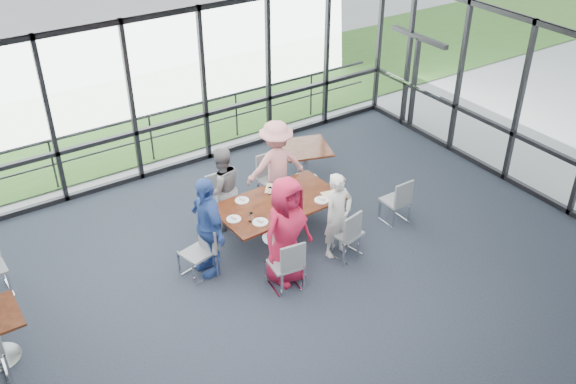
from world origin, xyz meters
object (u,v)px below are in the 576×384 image
chair_main_nl (284,264)px  diner_end (207,226)px  main_table (278,208)px  chair_spare_r (395,201)px  diner_far_right (276,165)px  chair_main_fr (272,180)px  chair_main_end (197,253)px  side_table_right (305,152)px  chair_main_nr (347,233)px  diner_near_left (286,231)px  chair_main_fl (222,200)px  diner_near_right (338,216)px  diner_far_left (222,189)px

chair_main_nl → diner_end: bearing=135.2°
main_table → chair_spare_r: bearing=-20.7°
main_table → diner_far_right: (0.54, 0.90, 0.21)m
diner_far_right → chair_spare_r: size_ratio=1.99×
chair_main_fr → main_table: bearing=64.1°
chair_main_fr → chair_main_end: bearing=30.6°
side_table_right → chair_spare_r: 2.10m
chair_main_nr → chair_main_end: bearing=146.7°
diner_far_right → diner_end: bearing=37.8°
diner_near_left → chair_main_end: size_ratio=2.12×
chair_main_fr → chair_main_fl: bearing=4.8°
side_table_right → diner_end: 3.21m
diner_near_right → chair_main_fr: diner_near_right is taller
diner_far_right → diner_end: diner_end is taller
diner_far_left → chair_main_nr: diner_far_left is taller
diner_near_left → chair_main_end: bearing=134.6°
diner_near_left → chair_main_nl: (-0.15, -0.18, -0.46)m
chair_main_nl → diner_near_left: bearing=57.3°
chair_main_nr → chair_main_fr: chair_main_fr is taller
chair_main_nl → chair_spare_r: bearing=17.4°
diner_near_right → chair_spare_r: bearing=2.3°
side_table_right → chair_main_fl: size_ratio=1.32×
diner_end → chair_spare_r: diner_end is taller
main_table → diner_near_left: size_ratio=1.18×
diner_far_right → chair_main_nl: size_ratio=1.95×
diner_near_left → diner_near_right: size_ratio=1.20×
diner_near_right → chair_main_nr: bearing=-60.5°
diner_far_left → chair_spare_r: bearing=152.0°
diner_far_left → chair_main_fl: (0.07, 0.15, -0.34)m
chair_main_fr → chair_main_nr: bearing=95.1°
side_table_right → diner_far_left: diner_far_left is taller
side_table_right → chair_main_end: chair_main_end is taller
diner_near_left → diner_far_left: bearing=85.0°
side_table_right → chair_main_nl: (-2.08, -2.46, -0.20)m
main_table → diner_far_right: diner_far_right is taller
diner_near_right → chair_main_nr: 0.34m
diner_far_left → chair_main_nl: 2.00m
main_table → chair_main_end: chair_main_end is taller
chair_main_end → chair_spare_r: chair_spare_r is taller
diner_end → chair_main_nl: diner_end is taller
chair_main_nl → side_table_right: bearing=57.6°
chair_spare_r → side_table_right: bearing=104.4°
chair_main_nl → chair_spare_r: 2.65m
chair_spare_r → diner_far_left: bearing=149.2°
chair_main_fl → main_table: bearing=118.8°
chair_main_end → chair_main_nr: bearing=55.0°
diner_end → chair_main_fr: diner_end is taller
chair_main_end → chair_main_fl: bearing=122.9°
chair_main_fr → chair_spare_r: size_ratio=1.05×
diner_far_right → chair_main_nl: diner_far_right is taller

